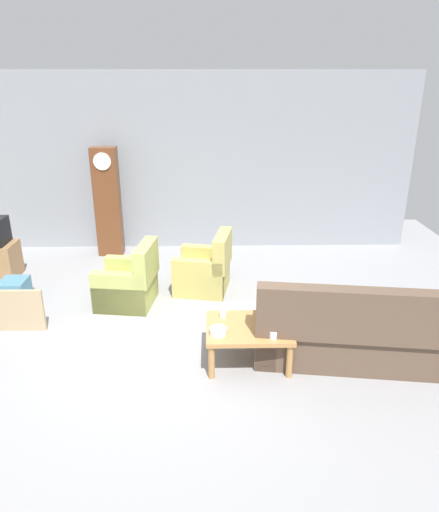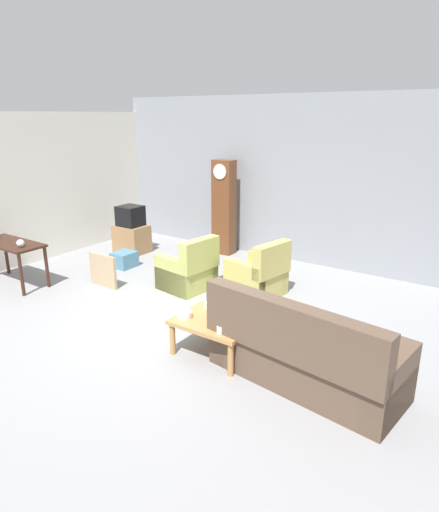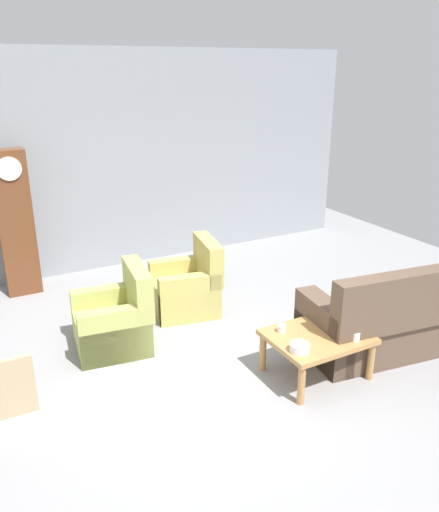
# 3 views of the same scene
# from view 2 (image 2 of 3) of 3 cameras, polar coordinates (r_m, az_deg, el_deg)

# --- Properties ---
(ground_plane) EXTENTS (10.40, 10.40, 0.00)m
(ground_plane) POSITION_cam_2_polar(r_m,az_deg,el_deg) (6.41, -5.03, -8.51)
(ground_plane) COLOR gray
(garage_door_wall) EXTENTS (8.40, 0.16, 3.20)m
(garage_door_wall) POSITION_cam_2_polar(r_m,az_deg,el_deg) (8.91, 9.71, 9.53)
(garage_door_wall) COLOR gray
(garage_door_wall) RESTS_ON ground_plane
(pegboard_wall_left) EXTENTS (0.12, 6.40, 2.88)m
(pegboard_wall_left) POSITION_cam_2_polar(r_m,az_deg,el_deg) (9.35, -24.15, 7.64)
(pegboard_wall_left) COLOR silver
(pegboard_wall_left) RESTS_ON ground_plane
(couch_floral) EXTENTS (2.20, 1.15, 1.04)m
(couch_floral) POSITION_cam_2_polar(r_m,az_deg,el_deg) (4.99, 10.58, -12.27)
(couch_floral) COLOR brown
(couch_floral) RESTS_ON ground_plane
(armchair_olive_near) EXTENTS (0.88, 0.85, 0.92)m
(armchair_olive_near) POSITION_cam_2_polar(r_m,az_deg,el_deg) (7.48, -3.98, -2.02)
(armchair_olive_near) COLOR tan
(armchair_olive_near) RESTS_ON ground_plane
(armchair_olive_far) EXTENTS (0.92, 0.89, 0.92)m
(armchair_olive_far) POSITION_cam_2_polar(r_m,az_deg,el_deg) (7.26, 5.00, -2.66)
(armchair_olive_far) COLOR tan
(armchair_olive_far) RESTS_ON ground_plane
(coffee_table_wood) EXTENTS (0.96, 0.76, 0.45)m
(coffee_table_wood) POSITION_cam_2_polar(r_m,az_deg,el_deg) (5.47, -0.44, -8.72)
(coffee_table_wood) COLOR #B27F47
(coffee_table_wood) RESTS_ON ground_plane
(console_table_dark) EXTENTS (1.30, 0.56, 0.75)m
(console_table_dark) POSITION_cam_2_polar(r_m,az_deg,el_deg) (8.38, -25.14, 0.90)
(console_table_dark) COLOR #381E14
(console_table_dark) RESTS_ON ground_plane
(grandfather_clock) EXTENTS (0.44, 0.30, 1.96)m
(grandfather_clock) POSITION_cam_2_polar(r_m,az_deg,el_deg) (9.28, 0.56, 6.23)
(grandfather_clock) COLOR brown
(grandfather_clock) RESTS_ON ground_plane
(tv_stand_cabinet) EXTENTS (0.68, 0.52, 0.58)m
(tv_stand_cabinet) POSITION_cam_2_polar(r_m,az_deg,el_deg) (9.69, -11.17, 2.18)
(tv_stand_cabinet) COLOR #997047
(tv_stand_cabinet) RESTS_ON ground_plane
(tv_crt) EXTENTS (0.48, 0.44, 0.42)m
(tv_crt) POSITION_cam_2_polar(r_m,az_deg,el_deg) (9.57, -11.35, 5.06)
(tv_crt) COLOR black
(tv_crt) RESTS_ON tv_stand_cabinet
(framed_picture_leaning) EXTENTS (0.60, 0.05, 0.57)m
(framed_picture_leaning) POSITION_cam_2_polar(r_m,az_deg,el_deg) (7.84, -14.69, -1.82)
(framed_picture_leaning) COLOR tan
(framed_picture_leaning) RESTS_ON ground_plane
(storage_box_blue) EXTENTS (0.37, 0.42, 0.30)m
(storage_box_blue) POSITION_cam_2_polar(r_m,az_deg,el_deg) (8.79, -12.08, -0.44)
(storage_box_blue) COLOR teal
(storage_box_blue) RESTS_ON ground_plane
(glass_dome_cloche) EXTENTS (0.13, 0.13, 0.13)m
(glass_dome_cloche) POSITION_cam_2_polar(r_m,az_deg,el_deg) (7.96, -24.14, 1.51)
(glass_dome_cloche) COLOR silver
(glass_dome_cloche) RESTS_ON console_table_dark
(cup_white_porcelain) EXTENTS (0.08, 0.08, 0.08)m
(cup_white_porcelain) POSITION_cam_2_polar(r_m,az_deg,el_deg) (5.73, -1.59, -6.31)
(cup_white_porcelain) COLOR white
(cup_white_porcelain) RESTS_ON coffee_table_wood
(cup_blue_rimmed) EXTENTS (0.09, 0.09, 0.09)m
(cup_blue_rimmed) POSITION_cam_2_polar(r_m,az_deg,el_deg) (5.10, 0.11, -9.40)
(cup_blue_rimmed) COLOR silver
(cup_blue_rimmed) RESTS_ON coffee_table_wood
(bowl_white_stacked) EXTENTS (0.19, 0.19, 0.08)m
(bowl_white_stacked) POSITION_cam_2_polar(r_m,az_deg,el_deg) (5.49, -4.50, -7.46)
(bowl_white_stacked) COLOR white
(bowl_white_stacked) RESTS_ON coffee_table_wood
(bowl_shallow_green) EXTENTS (0.18, 0.18, 0.06)m
(bowl_shallow_green) POSITION_cam_2_polar(r_m,az_deg,el_deg) (5.25, 1.94, -8.75)
(bowl_shallow_green) COLOR #B2C69E
(bowl_shallow_green) RESTS_ON coffee_table_wood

